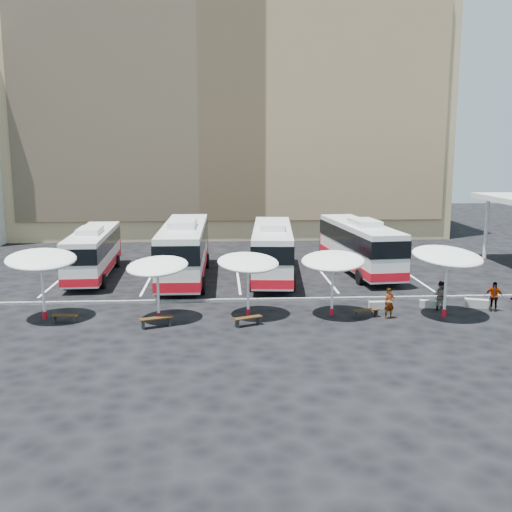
{
  "coord_description": "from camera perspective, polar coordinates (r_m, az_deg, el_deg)",
  "views": [
    {
      "loc": [
        -1.17,
        -33.08,
        8.78
      ],
      "look_at": [
        1.0,
        3.0,
        2.2
      ],
      "focal_mm": 42.0,
      "sensor_mm": 36.0,
      "label": 1
    }
  ],
  "objects": [
    {
      "name": "wood_bench_3",
      "position": [
        31.93,
        10.48,
        -5.21
      ],
      "size": [
        1.44,
        0.7,
        0.43
      ],
      "rotation": [
        0.0,
        0.0,
        0.25
      ],
      "color": "black",
      "rests_on": "ground"
    },
    {
      "name": "bus_2",
      "position": [
        40.79,
        1.57,
        0.7
      ],
      "size": [
        3.62,
        12.32,
        3.85
      ],
      "rotation": [
        0.0,
        0.0,
        -0.09
      ],
      "color": "silver",
      "rests_on": "ground"
    },
    {
      "name": "sunshade_3",
      "position": [
        31.41,
        7.34,
        -0.49
      ],
      "size": [
        4.12,
        4.15,
        3.46
      ],
      "rotation": [
        0.0,
        0.0,
        -0.29
      ],
      "color": "silver",
      "rests_on": "ground"
    },
    {
      "name": "bus_0",
      "position": [
        42.46,
        -15.24,
        0.47
      ],
      "size": [
        2.88,
        11.11,
        3.5
      ],
      "rotation": [
        0.0,
        0.0,
        0.04
      ],
      "color": "silver",
      "rests_on": "ground"
    },
    {
      "name": "bay_lines",
      "position": [
        42.02,
        -1.77,
        -1.74
      ],
      "size": [
        24.15,
        12.0,
        0.01
      ],
      "color": "white",
      "rests_on": "ground"
    },
    {
      "name": "conc_bench_1",
      "position": [
        34.71,
        16.21,
        -4.41
      ],
      "size": [
        1.14,
        0.67,
        0.4
      ],
      "primitive_type": "cube",
      "rotation": [
        0.0,
        0.0,
        -0.3
      ],
      "color": "gray",
      "rests_on": "ground"
    },
    {
      "name": "ground",
      "position": [
        34.24,
        -1.37,
        -4.54
      ],
      "size": [
        120.0,
        120.0,
        0.0
      ],
      "primitive_type": "plane",
      "color": "black",
      "rests_on": "ground"
    },
    {
      "name": "sunshade_4",
      "position": [
        32.41,
        17.76,
        -0.07
      ],
      "size": [
        4.71,
        4.73,
        3.78
      ],
      "rotation": [
        0.0,
        0.0,
        0.38
      ],
      "color": "silver",
      "rests_on": "ground"
    },
    {
      "name": "passenger_1",
      "position": [
        34.14,
        17.18,
        -3.64
      ],
      "size": [
        1.0,
        0.99,
        1.63
      ],
      "primitive_type": "imported",
      "rotation": [
        0.0,
        0.0,
        2.4
      ],
      "color": "black",
      "rests_on": "ground"
    },
    {
      "name": "wood_bench_2",
      "position": [
        29.97,
        -0.78,
        -6.03
      ],
      "size": [
        1.5,
        0.95,
        0.45
      ],
      "rotation": [
        0.0,
        0.0,
        0.42
      ],
      "color": "black",
      "rests_on": "ground"
    },
    {
      "name": "wood_bench_1",
      "position": [
        30.11,
        -9.5,
        -6.02
      ],
      "size": [
        1.69,
        1.0,
        0.5
      ],
      "rotation": [
        0.0,
        0.0,
        0.37
      ],
      "color": "black",
      "rests_on": "ground"
    },
    {
      "name": "wood_bench_0",
      "position": [
        32.0,
        -17.74,
        -5.53
      ],
      "size": [
        1.35,
        0.46,
        0.41
      ],
      "rotation": [
        0.0,
        0.0,
        -0.08
      ],
      "color": "black",
      "rests_on": "ground"
    },
    {
      "name": "passenger_0",
      "position": [
        31.87,
        12.58,
        -4.42
      ],
      "size": [
        0.67,
        0.52,
        1.62
      ],
      "primitive_type": "imported",
      "rotation": [
        0.0,
        0.0,
        0.25
      ],
      "color": "black",
      "rests_on": "ground"
    },
    {
      "name": "sunshade_0",
      "position": [
        32.37,
        -19.78,
        -0.33
      ],
      "size": [
        4.51,
        4.54,
        3.69
      ],
      "rotation": [
        0.0,
        0.0,
        0.34
      ],
      "color": "silver",
      "rests_on": "ground"
    },
    {
      "name": "conc_bench_0",
      "position": [
        33.83,
        11.58,
        -4.59
      ],
      "size": [
        1.07,
        0.38,
        0.4
      ],
      "primitive_type": "cube",
      "rotation": [
        0.0,
        0.0,
        0.02
      ],
      "color": "gray",
      "rests_on": "ground"
    },
    {
      "name": "curb_divider",
      "position": [
        34.71,
        -1.4,
        -4.21
      ],
      "size": [
        34.0,
        0.25,
        0.15
      ],
      "primitive_type": "cube",
      "color": "black",
      "rests_on": "ground"
    },
    {
      "name": "passenger_2",
      "position": [
        34.97,
        21.7,
        -3.6
      ],
      "size": [
        1.03,
        0.78,
        1.63
      ],
      "primitive_type": "imported",
      "rotation": [
        0.0,
        0.0,
        -0.47
      ],
      "color": "black",
      "rests_on": "ground"
    },
    {
      "name": "bus_3",
      "position": [
        43.26,
        9.8,
        1.11
      ],
      "size": [
        3.73,
        12.35,
        3.86
      ],
      "rotation": [
        0.0,
        0.0,
        0.1
      ],
      "color": "silver",
      "rests_on": "ground"
    },
    {
      "name": "sunshade_2",
      "position": [
        31.11,
        -0.75,
        -0.64
      ],
      "size": [
        4.01,
        4.04,
        3.37
      ],
      "rotation": [
        0.0,
        0.0,
        0.29
      ],
      "color": "silver",
      "rests_on": "ground"
    },
    {
      "name": "sandstone_building",
      "position": [
        65.07,
        -2.47,
        13.7
      ],
      "size": [
        42.0,
        18.25,
        29.6
      ],
      "color": "tan",
      "rests_on": "ground"
    },
    {
      "name": "conc_bench_2",
      "position": [
        35.54,
        20.26,
        -4.25
      ],
      "size": [
        1.32,
        0.84,
        0.47
      ],
      "primitive_type": "cube",
      "rotation": [
        0.0,
        0.0,
        -0.37
      ],
      "color": "gray",
      "rests_on": "ground"
    },
    {
      "name": "sunshade_1",
      "position": [
        30.84,
        -9.38,
        -0.99
      ],
      "size": [
        4.12,
        4.14,
        3.3
      ],
      "rotation": [
        0.0,
        0.0,
        -0.38
      ],
      "color": "silver",
      "rests_on": "ground"
    },
    {
      "name": "bus_1",
      "position": [
        40.41,
        -6.85,
        0.74
      ],
      "size": [
        3.17,
        13.01,
        4.12
      ],
      "rotation": [
        0.0,
        0.0,
        -0.01
      ],
      "color": "silver",
      "rests_on": "ground"
    }
  ]
}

